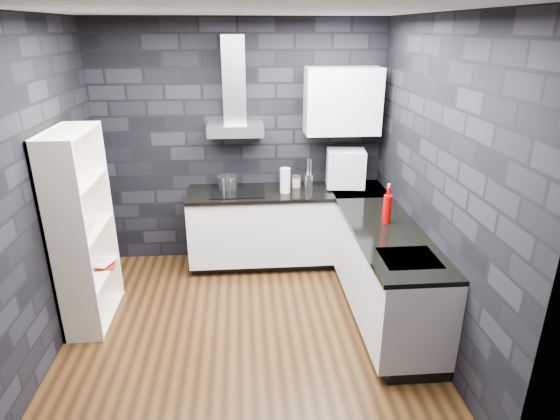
{
  "coord_description": "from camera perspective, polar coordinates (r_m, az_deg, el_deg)",
  "views": [
    {
      "loc": [
        0.02,
        -3.59,
        2.58
      ],
      "look_at": [
        0.35,
        0.45,
        1.0
      ],
      "focal_mm": 30.0,
      "sensor_mm": 36.0,
      "label": 1
    }
  ],
  "objects": [
    {
      "name": "hood_chimney",
      "position": [
        5.11,
        -5.63,
        15.49
      ],
      "size": [
        0.24,
        0.2,
        0.9
      ],
      "primitive_type": "cube",
      "color": "silver",
      "rests_on": "hood_body"
    },
    {
      "name": "hood_body",
      "position": [
        5.12,
        -5.43,
        9.73
      ],
      "size": [
        0.6,
        0.34,
        0.12
      ],
      "primitive_type": "cube",
      "color": "silver",
      "rests_on": "wall_back"
    },
    {
      "name": "red_bottle",
      "position": [
        4.39,
        12.92,
        0.12
      ],
      "size": [
        0.1,
        0.1,
        0.27
      ],
      "primitive_type": "cylinder",
      "rotation": [
        0.0,
        0.0,
        -0.4
      ],
      "color": "#A90001",
      "rests_on": "counter_right_top"
    },
    {
      "name": "toekick_right",
      "position": [
        4.66,
        12.87,
        -12.17
      ],
      "size": [
        0.5,
        1.78,
        0.1
      ],
      "primitive_type": "cube",
      "color": "black",
      "rests_on": "ground"
    },
    {
      "name": "counter_back_top",
      "position": [
        5.19,
        0.9,
        2.18
      ],
      "size": [
        2.2,
        0.62,
        0.04
      ],
      "primitive_type": "cube",
      "color": "black",
      "rests_on": "counter_back_cab"
    },
    {
      "name": "counter_corner_top",
      "position": [
        5.33,
        9.5,
        2.41
      ],
      "size": [
        0.62,
        0.62,
        0.04
      ],
      "primitive_type": "cube",
      "color": "black",
      "rests_on": "counter_right_cab"
    },
    {
      "name": "bookshelf",
      "position": [
        4.51,
        -22.93,
        -2.35
      ],
      "size": [
        0.6,
        0.87,
        1.8
      ],
      "primitive_type": "cube",
      "rotation": [
        0.0,
        0.0,
        0.35
      ],
      "color": "#FAECCE",
      "rests_on": "ground"
    },
    {
      "name": "counter_right_top",
      "position": [
        4.25,
        13.13,
        -2.84
      ],
      "size": [
        0.62,
        1.8,
        0.04
      ],
      "primitive_type": "cube",
      "color": "black",
      "rests_on": "counter_right_cab"
    },
    {
      "name": "storage_jar",
      "position": [
        5.28,
        1.99,
        3.42
      ],
      "size": [
        0.1,
        0.1,
        0.12
      ],
      "primitive_type": "cylinder",
      "rotation": [
        0.0,
        0.0,
        0.12
      ],
      "color": "tan",
      "rests_on": "counter_back_top"
    },
    {
      "name": "upper_cabinet",
      "position": [
        5.18,
        7.62,
        13.03
      ],
      "size": [
        0.8,
        0.35,
        0.7
      ],
      "primitive_type": "cube",
      "color": "silver",
      "rests_on": "wall_back"
    },
    {
      "name": "ground",
      "position": [
        4.42,
        -4.19,
        -14.48
      ],
      "size": [
        3.2,
        3.2,
        0.0
      ],
      "primitive_type": "plane",
      "color": "#3D2410"
    },
    {
      "name": "glass_vase",
      "position": [
        5.08,
        0.63,
        3.62
      ],
      "size": [
        0.13,
        0.13,
        0.27
      ],
      "primitive_type": "cylinder",
      "rotation": [
        0.0,
        0.0,
        -0.18
      ],
      "color": "silver",
      "rests_on": "counter_back_top"
    },
    {
      "name": "fruit_bowl",
      "position": [
        4.44,
        -23.22,
        -2.22
      ],
      "size": [
        0.24,
        0.24,
        0.06
      ],
      "primitive_type": "imported",
      "rotation": [
        0.0,
        0.0,
        0.02
      ],
      "color": "white",
      "rests_on": "bookshelf"
    },
    {
      "name": "counter_back_cab",
      "position": [
        5.34,
        0.87,
        -1.85
      ],
      "size": [
        2.2,
        0.6,
        0.76
      ],
      "primitive_type": "cube",
      "color": "white",
      "rests_on": "ground"
    },
    {
      "name": "toekick_back",
      "position": [
        5.56,
        0.81,
        -5.76
      ],
      "size": [
        2.18,
        0.5,
        0.1
      ],
      "primitive_type": "cube",
      "color": "black",
      "rests_on": "ground"
    },
    {
      "name": "wall_right",
      "position": [
        4.12,
        18.54,
        2.79
      ],
      "size": [
        0.05,
        3.2,
        2.7
      ],
      "primitive_type": "cube",
      "color": "black",
      "rests_on": "ground"
    },
    {
      "name": "sink_rim",
      "position": [
        3.82,
        15.47,
        -5.69
      ],
      "size": [
        0.44,
        0.4,
        0.01
      ],
      "primitive_type": "cube",
      "color": "silver",
      "rests_on": "counter_right_top"
    },
    {
      "name": "ceiling",
      "position": [
        3.59,
        -5.44,
        23.14
      ],
      "size": [
        3.2,
        3.2,
        0.0
      ],
      "primitive_type": "plane",
      "rotation": [
        3.14,
        0.0,
        0.0
      ],
      "color": "silver"
    },
    {
      "name": "book_second",
      "position": [
        4.78,
        -21.58,
        -4.87
      ],
      "size": [
        0.15,
        0.07,
        0.21
      ],
      "primitive_type": "imported",
      "rotation": [
        0.0,
        0.0,
        -0.35
      ],
      "color": "#B2B2B2",
      "rests_on": "bookshelf"
    },
    {
      "name": "counter_right_cab",
      "position": [
        4.43,
        12.83,
        -7.57
      ],
      "size": [
        0.6,
        1.8,
        0.76
      ],
      "primitive_type": "cube",
      "color": "white",
      "rests_on": "ground"
    },
    {
      "name": "cooktop",
      "position": [
        5.17,
        -5.19,
        2.32
      ],
      "size": [
        0.58,
        0.5,
        0.01
      ],
      "primitive_type": "cube",
      "color": "black",
      "rests_on": "counter_back_top"
    },
    {
      "name": "appliance_garage",
      "position": [
        5.26,
        7.99,
        5.05
      ],
      "size": [
        0.44,
        0.36,
        0.41
      ],
      "primitive_type": "cube",
      "rotation": [
        0.0,
        0.0,
        -0.11
      ],
      "color": "silver",
      "rests_on": "counter_back_top"
    },
    {
      "name": "wall_front",
      "position": [
        2.32,
        -4.58,
        -10.86
      ],
      "size": [
        3.2,
        0.05,
        2.7
      ],
      "primitive_type": "cube",
      "color": "black",
      "rests_on": "ground"
    },
    {
      "name": "utensil_crock",
      "position": [
        5.32,
        3.5,
        3.63
      ],
      "size": [
        0.11,
        0.11,
        0.13
      ],
      "primitive_type": "cylinder",
      "rotation": [
        0.0,
        0.0,
        -0.05
      ],
      "color": "#B8B8BD",
      "rests_on": "counter_back_top"
    },
    {
      "name": "pot",
      "position": [
        5.23,
        -6.38,
        3.32
      ],
      "size": [
        0.24,
        0.24,
        0.13
      ],
      "primitive_type": "cylinder",
      "rotation": [
        0.0,
        0.0,
        -0.11
      ],
      "color": "#B8B8BD",
      "rests_on": "cooktop"
    },
    {
      "name": "wall_back",
      "position": [
        5.36,
        -4.8,
        7.96
      ],
      "size": [
        3.2,
        0.05,
        2.7
      ],
      "primitive_type": "cube",
      "color": "black",
      "rests_on": "ground"
    },
    {
      "name": "wall_left",
      "position": [
        4.14,
        -27.87,
        1.46
      ],
      "size": [
        0.05,
        3.2,
        2.7
      ],
      "primitive_type": "cube",
      "color": "black",
      "rests_on": "ground"
    },
    {
      "name": "book_red",
      "position": [
        4.78,
        -21.74,
        -5.18
      ],
      "size": [
        0.18,
        0.05,
        0.25
      ],
      "primitive_type": "imported",
      "rotation": [
        0.0,
        0.0,
        0.14
      ],
      "color": "maroon",
      "rests_on": "bookshelf"
    }
  ]
}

